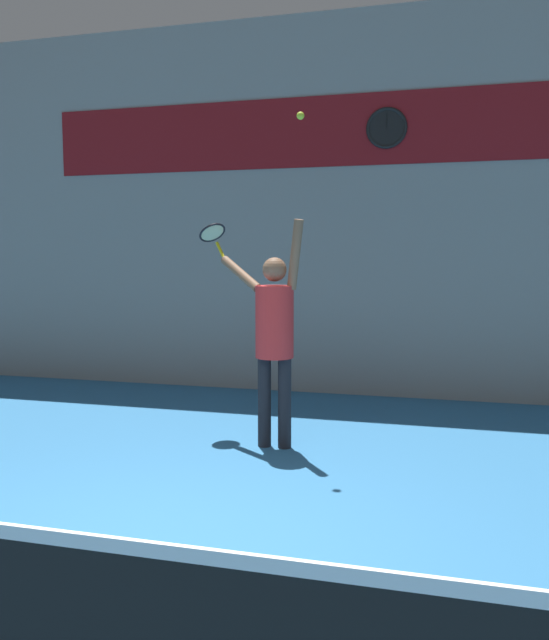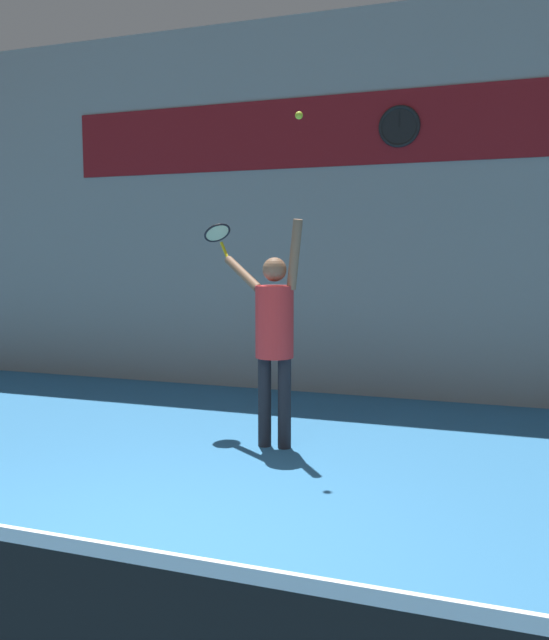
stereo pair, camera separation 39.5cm
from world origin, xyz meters
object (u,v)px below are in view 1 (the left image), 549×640
object	(u,v)px
tennis_racket	(213,235)
tennis_ball	(300,116)
scoreboard_clock	(387,128)
tennis_player	(274,330)

from	to	relation	value
tennis_racket	tennis_ball	xyz separation A→B (m)	(1.08, -0.65, 1.03)
scoreboard_clock	tennis_racket	world-z (taller)	scoreboard_clock
tennis_player	tennis_ball	xyz separation A→B (m)	(0.28, -0.14, 1.96)
tennis_ball	tennis_racket	bearing A→B (deg)	149.05
tennis_racket	tennis_ball	size ratio (longest dim) A/B	5.64
scoreboard_clock	tennis_player	xyz separation A→B (m)	(-0.85, -2.46, -2.33)
tennis_player	tennis_racket	distance (m)	1.33
scoreboard_clock	tennis_ball	world-z (taller)	scoreboard_clock
tennis_player	tennis_ball	distance (m)	1.99
scoreboard_clock	tennis_player	bearing A→B (deg)	-108.99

